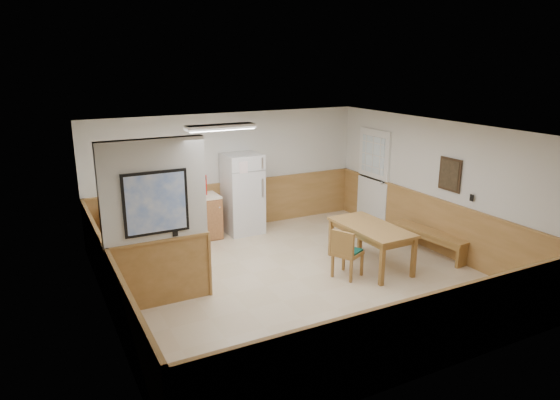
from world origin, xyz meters
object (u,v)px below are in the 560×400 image
dining_bench (430,237)px  dining_chair (345,250)px  refrigerator (243,194)px  fire_extinguisher (204,184)px  dining_table (371,231)px  soap_bottle (128,200)px

dining_bench → dining_chair: bearing=177.6°
dining_bench → refrigerator: bearing=126.4°
fire_extinguisher → dining_table: bearing=-58.5°
refrigerator → dining_bench: size_ratio=1.05×
dining_table → soap_bottle: size_ratio=8.42×
fire_extinguisher → dining_bench: bearing=-44.8°
dining_bench → fire_extinguisher: (-3.44, 2.86, 0.78)m
dining_bench → fire_extinguisher: bearing=133.2°
dining_bench → dining_chair: dining_chair is taller
dining_table → fire_extinguisher: fire_extinguisher is taller
dining_table → fire_extinguisher: 3.52m
refrigerator → dining_bench: bearing=-47.7°
refrigerator → fire_extinguisher: bearing=172.9°
dining_table → fire_extinguisher: size_ratio=3.23×
refrigerator → fire_extinguisher: refrigerator is taller
dining_table → soap_bottle: bearing=141.5°
dining_bench → soap_bottle: size_ratio=8.43×
fire_extinguisher → soap_bottle: fire_extinguisher is taller
dining_table → soap_bottle: soap_bottle is taller
refrigerator → dining_bench: 3.85m
fire_extinguisher → refrigerator: bearing=-11.1°
dining_table → dining_chair: 0.74m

